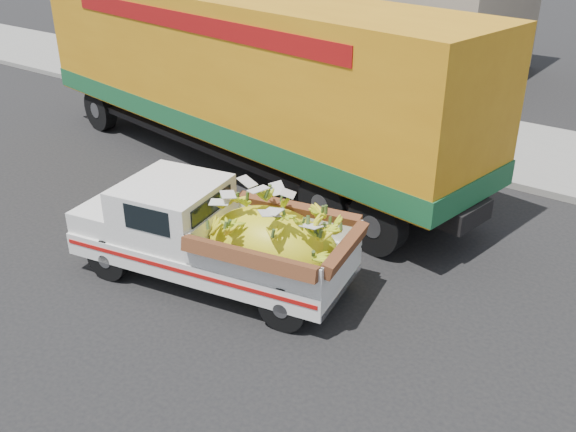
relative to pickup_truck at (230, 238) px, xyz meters
The scene contains 5 objects.
ground 2.11m from the pickup_truck, 154.61° to the right, with size 100.00×100.00×0.00m, color black.
curb 6.73m from the pickup_truck, 105.12° to the left, with size 60.00×0.25×0.15m, color gray.
sidewalk 8.77m from the pickup_truck, 101.52° to the left, with size 60.00×4.00×0.14m, color gray.
pickup_truck is the anchor object (origin of this frame).
semi_trailer 5.23m from the pickup_truck, 127.77° to the left, with size 12.07×4.38×3.80m.
Camera 1 is at (7.60, -5.66, 5.60)m, focal length 40.00 mm.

